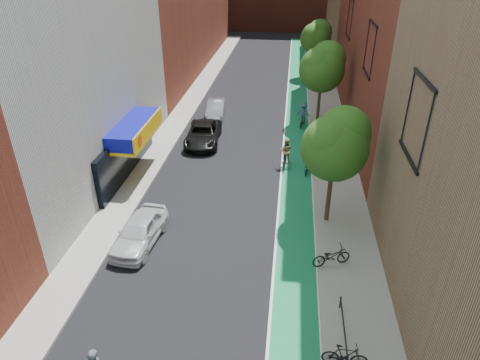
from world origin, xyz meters
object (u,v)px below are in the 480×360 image
(cyclist_lane_mid, at_px, (308,162))
(cyclist_lane_near, at_px, (285,156))
(parked_car_white, at_px, (140,231))
(parked_car_black, at_px, (203,134))
(cyclist_lane_far, at_px, (303,116))
(parked_car_silver, at_px, (216,109))

(cyclist_lane_mid, bearing_deg, cyclist_lane_near, -7.82)
(parked_car_white, height_order, cyclist_lane_mid, cyclist_lane_mid)
(cyclist_lane_near, bearing_deg, parked_car_black, -24.28)
(parked_car_white, bearing_deg, cyclist_lane_far, 68.81)
(cyclist_lane_near, distance_m, cyclist_lane_far, 7.56)
(cyclist_lane_near, xyz_separation_m, cyclist_lane_mid, (1.50, -0.58, -0.09))
(parked_car_silver, relative_size, cyclist_lane_mid, 2.08)
(parked_car_white, xyz_separation_m, cyclist_lane_near, (6.93, 9.19, 0.13))
(parked_car_white, height_order, cyclist_lane_near, cyclist_lane_near)
(cyclist_lane_mid, bearing_deg, parked_car_white, 58.80)
(parked_car_silver, bearing_deg, cyclist_lane_far, -15.41)
(cyclist_lane_far, bearing_deg, parked_car_black, 43.78)
(parked_car_silver, relative_size, cyclist_lane_near, 2.01)
(cyclist_lane_mid, height_order, cyclist_lane_far, cyclist_lane_far)
(cyclist_lane_near, relative_size, cyclist_lane_far, 1.03)
(parked_car_white, xyz_separation_m, cyclist_lane_far, (8.15, 16.64, 0.15))
(parked_car_black, xyz_separation_m, cyclist_lane_mid, (7.70, -3.83, 0.06))
(cyclist_lane_mid, bearing_deg, parked_car_silver, -37.72)
(parked_car_black, xyz_separation_m, parked_car_silver, (0.00, 5.65, -0.03))
(cyclist_lane_mid, bearing_deg, parked_car_black, -13.25)
(parked_car_white, bearing_deg, cyclist_lane_near, 57.87)
(cyclist_lane_near, height_order, cyclist_lane_mid, cyclist_lane_near)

